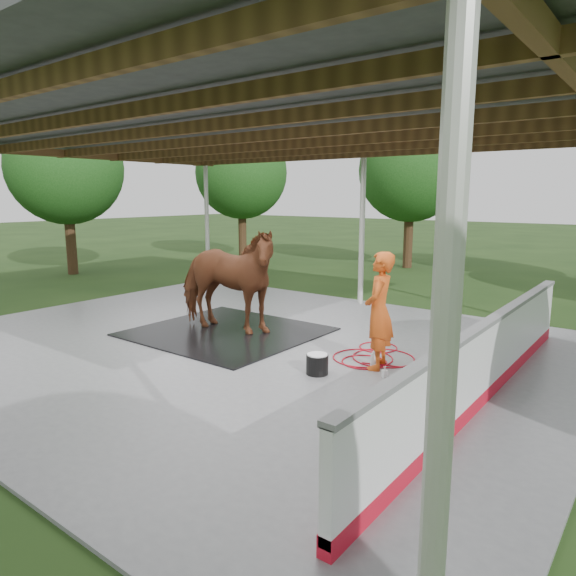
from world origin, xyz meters
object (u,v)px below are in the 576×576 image
Objects in this scene: horse at (225,280)px; wash_bucket at (317,364)px; handler at (379,311)px; dasher_board at (486,363)px.

horse is 3.19m from wash_bucket.
wash_bucket is at bearing -51.31° from handler.
horse is (-5.33, 0.42, 0.55)m from dasher_board.
dasher_board is at bearing 11.96° from wash_bucket.
dasher_board is 3.16× the size of horse.
dasher_board reaches higher than wash_bucket.
wash_bucket is (-2.43, -0.51, -0.38)m from dasher_board.
wash_bucket is (-0.62, -0.85, -0.79)m from handler.
horse is at bearing -106.65° from handler.
handler is at bearing 53.95° from wash_bucket.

